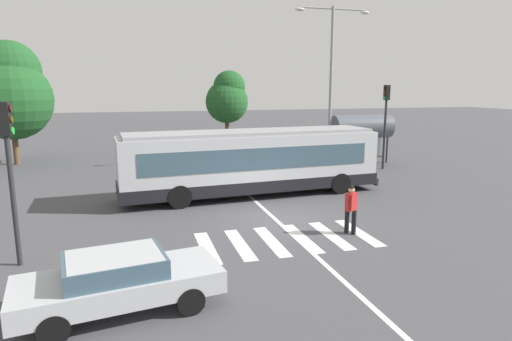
# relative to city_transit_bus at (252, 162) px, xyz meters

# --- Properties ---
(ground_plane) EXTENTS (160.00, 160.00, 0.00)m
(ground_plane) POSITION_rel_city_transit_bus_xyz_m (0.04, -4.11, -1.59)
(ground_plane) COLOR #47474C
(city_transit_bus) EXTENTS (12.40, 3.40, 3.06)m
(city_transit_bus) POSITION_rel_city_transit_bus_xyz_m (0.00, 0.00, 0.00)
(city_transit_bus) COLOR black
(city_transit_bus) RESTS_ON ground_plane
(pedestrian_crossing_street) EXTENTS (0.50, 0.44, 1.72)m
(pedestrian_crossing_street) POSITION_rel_city_transit_bus_xyz_m (1.83, -6.28, -0.62)
(pedestrian_crossing_street) COLOR black
(pedestrian_crossing_street) RESTS_ON ground_plane
(foreground_sedan) EXTENTS (4.73, 2.50, 1.35)m
(foreground_sedan) POSITION_rel_city_transit_bus_xyz_m (-5.78, -9.68, -0.82)
(foreground_sedan) COLOR black
(foreground_sedan) RESTS_ON ground_plane
(parked_car_silver) EXTENTS (2.06, 4.59, 1.35)m
(parked_car_silver) POSITION_rel_city_transit_bus_xyz_m (-0.93, 12.02, -0.82)
(parked_car_silver) COLOR black
(parked_car_silver) RESTS_ON ground_plane
(parked_car_red) EXTENTS (1.93, 4.53, 1.35)m
(parked_car_red) POSITION_rel_city_transit_bus_xyz_m (1.64, 11.88, -0.82)
(parked_car_red) COLOR black
(parked_car_red) RESTS_ON ground_plane
(parked_car_white) EXTENTS (1.92, 4.52, 1.35)m
(parked_car_white) POSITION_rel_city_transit_bus_xyz_m (4.24, 12.44, -0.82)
(parked_car_white) COLOR black
(parked_car_white) RESTS_ON ground_plane
(traffic_light_near_corner) EXTENTS (0.33, 0.32, 4.64)m
(traffic_light_near_corner) POSITION_rel_city_transit_bus_xyz_m (-8.60, -6.16, 1.53)
(traffic_light_near_corner) COLOR #28282B
(traffic_light_near_corner) RESTS_ON ground_plane
(traffic_light_far_corner) EXTENTS (0.33, 0.32, 5.16)m
(traffic_light_far_corner) POSITION_rel_city_transit_bus_xyz_m (9.66, 4.25, 1.85)
(traffic_light_far_corner) COLOR #28282B
(traffic_light_far_corner) RESTS_ON ground_plane
(bus_stop_shelter) EXTENTS (4.05, 1.54, 3.25)m
(bus_stop_shelter) POSITION_rel_city_transit_bus_xyz_m (9.22, 6.27, 0.83)
(bus_stop_shelter) COLOR #28282B
(bus_stop_shelter) RESTS_ON ground_plane
(twin_arm_street_lamp) EXTENTS (4.94, 0.32, 9.88)m
(twin_arm_street_lamp) POSITION_rel_city_transit_bus_xyz_m (6.86, 6.18, 4.45)
(twin_arm_street_lamp) COLOR #939399
(twin_arm_street_lamp) RESTS_ON ground_plane
(background_tree_left) EXTENTS (5.20, 5.20, 8.01)m
(background_tree_left) POSITION_rel_city_transit_bus_xyz_m (-12.75, 12.43, 3.19)
(background_tree_left) COLOR brown
(background_tree_left) RESTS_ON ground_plane
(background_tree_right) EXTENTS (3.62, 3.62, 6.44)m
(background_tree_right) POSITION_rel_city_transit_bus_xyz_m (2.62, 17.35, 2.59)
(background_tree_right) COLOR brown
(background_tree_right) RESTS_ON ground_plane
(crosswalk_painted_stripes) EXTENTS (5.83, 2.94, 0.01)m
(crosswalk_painted_stripes) POSITION_rel_city_transit_bus_xyz_m (-0.51, -6.27, -1.58)
(crosswalk_painted_stripes) COLOR silver
(crosswalk_painted_stripes) RESTS_ON ground_plane
(lane_center_line) EXTENTS (0.16, 24.00, 0.01)m
(lane_center_line) POSITION_rel_city_transit_bus_xyz_m (-0.15, -2.11, -1.59)
(lane_center_line) COLOR silver
(lane_center_line) RESTS_ON ground_plane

